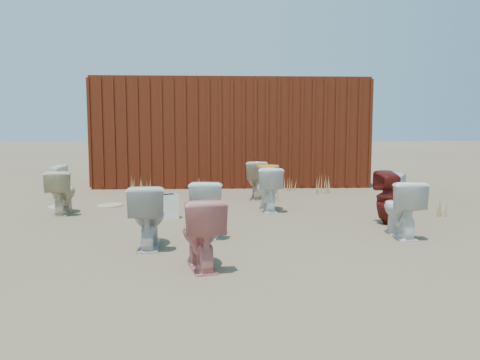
{
  "coord_description": "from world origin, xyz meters",
  "views": [
    {
      "loc": [
        -0.33,
        -6.01,
        1.25
      ],
      "look_at": [
        0.0,
        0.6,
        0.55
      ],
      "focal_mm": 35.0,
      "sensor_mm": 36.0,
      "label": 1
    }
  ],
  "objects_px": {
    "toilet_back_beige_left": "(62,192)",
    "toilet_back_yellowlid": "(268,189)",
    "toilet_front_e": "(401,208)",
    "loose_tank": "(160,207)",
    "toilet_front_a": "(148,216)",
    "toilet_front_c": "(209,208)",
    "toilet_front_pink": "(201,233)",
    "toilet_back_beige_right": "(257,180)",
    "toilet_front_maroon": "(389,198)",
    "shipping_container": "(230,133)",
    "toilet_back_e": "(394,194)",
    "toilet_back_a": "(57,181)"
  },
  "relations": [
    {
      "from": "toilet_back_beige_left",
      "to": "toilet_back_yellowlid",
      "type": "bearing_deg",
      "value": 178.3
    },
    {
      "from": "toilet_front_e",
      "to": "loose_tank",
      "type": "height_order",
      "value": "toilet_front_e"
    },
    {
      "from": "toilet_front_a",
      "to": "toilet_front_c",
      "type": "relative_size",
      "value": 1.02
    },
    {
      "from": "toilet_front_a",
      "to": "toilet_back_beige_left",
      "type": "xyz_separation_m",
      "value": [
        -1.58,
        2.1,
        -0.01
      ]
    },
    {
      "from": "toilet_front_pink",
      "to": "toilet_back_beige_right",
      "type": "bearing_deg",
      "value": -114.28
    },
    {
      "from": "toilet_front_maroon",
      "to": "toilet_back_beige_right",
      "type": "relative_size",
      "value": 1.02
    },
    {
      "from": "toilet_front_c",
      "to": "toilet_back_beige_right",
      "type": "relative_size",
      "value": 0.95
    },
    {
      "from": "shipping_container",
      "to": "toilet_front_a",
      "type": "xyz_separation_m",
      "value": [
        -1.07,
        -6.23,
        -0.86
      ]
    },
    {
      "from": "toilet_front_a",
      "to": "loose_tank",
      "type": "height_order",
      "value": "toilet_front_a"
    },
    {
      "from": "toilet_front_a",
      "to": "toilet_front_pink",
      "type": "relative_size",
      "value": 1.05
    },
    {
      "from": "toilet_back_beige_left",
      "to": "toilet_front_e",
      "type": "bearing_deg",
      "value": 154.59
    },
    {
      "from": "toilet_front_a",
      "to": "toilet_back_e",
      "type": "relative_size",
      "value": 1.06
    },
    {
      "from": "shipping_container",
      "to": "toilet_back_e",
      "type": "xyz_separation_m",
      "value": [
        2.25,
        -4.57,
        -0.88
      ]
    },
    {
      "from": "toilet_back_beige_right",
      "to": "toilet_front_a",
      "type": "bearing_deg",
      "value": 72.18
    },
    {
      "from": "toilet_front_a",
      "to": "toilet_front_maroon",
      "type": "height_order",
      "value": "toilet_front_maroon"
    },
    {
      "from": "toilet_front_c",
      "to": "toilet_back_yellowlid",
      "type": "distance_m",
      "value": 1.95
    },
    {
      "from": "shipping_container",
      "to": "toilet_front_a",
      "type": "bearing_deg",
      "value": -99.76
    },
    {
      "from": "toilet_back_a",
      "to": "toilet_back_beige_right",
      "type": "bearing_deg",
      "value": -155.42
    },
    {
      "from": "toilet_front_c",
      "to": "toilet_front_e",
      "type": "xyz_separation_m",
      "value": [
        2.27,
        -0.14,
        0.0
      ]
    },
    {
      "from": "toilet_back_yellowlid",
      "to": "loose_tank",
      "type": "relative_size",
      "value": 1.37
    },
    {
      "from": "toilet_back_e",
      "to": "loose_tank",
      "type": "relative_size",
      "value": 1.29
    },
    {
      "from": "toilet_front_e",
      "to": "toilet_back_e",
      "type": "distance_m",
      "value": 1.35
    },
    {
      "from": "toilet_back_e",
      "to": "toilet_front_pink",
      "type": "bearing_deg",
      "value": 76.56
    },
    {
      "from": "toilet_front_e",
      "to": "toilet_back_a",
      "type": "distance_m",
      "value": 6.17
    },
    {
      "from": "toilet_front_maroon",
      "to": "toilet_front_e",
      "type": "height_order",
      "value": "toilet_front_maroon"
    },
    {
      "from": "shipping_container",
      "to": "toilet_back_beige_right",
      "type": "height_order",
      "value": "shipping_container"
    },
    {
      "from": "toilet_front_c",
      "to": "toilet_back_beige_left",
      "type": "distance_m",
      "value": 2.74
    },
    {
      "from": "toilet_front_a",
      "to": "toilet_back_beige_left",
      "type": "distance_m",
      "value": 2.63
    },
    {
      "from": "shipping_container",
      "to": "toilet_back_yellowlid",
      "type": "distance_m",
      "value": 4.1
    },
    {
      "from": "shipping_container",
      "to": "toilet_front_e",
      "type": "relative_size",
      "value": 8.94
    },
    {
      "from": "toilet_front_e",
      "to": "toilet_back_beige_right",
      "type": "height_order",
      "value": "toilet_back_beige_right"
    },
    {
      "from": "toilet_front_pink",
      "to": "loose_tank",
      "type": "distance_m",
      "value": 2.49
    },
    {
      "from": "toilet_front_maroon",
      "to": "loose_tank",
      "type": "bearing_deg",
      "value": -18.69
    },
    {
      "from": "shipping_container",
      "to": "toilet_back_e",
      "type": "height_order",
      "value": "shipping_container"
    },
    {
      "from": "toilet_front_c",
      "to": "toilet_back_yellowlid",
      "type": "height_order",
      "value": "toilet_back_yellowlid"
    },
    {
      "from": "toilet_back_a",
      "to": "loose_tank",
      "type": "xyz_separation_m",
      "value": [
        2.15,
        -2.19,
        -0.14
      ]
    },
    {
      "from": "toilet_front_e",
      "to": "toilet_back_a",
      "type": "xyz_separation_m",
      "value": [
        -5.14,
        3.42,
        -0.02
      ]
    },
    {
      "from": "toilet_back_yellowlid",
      "to": "toilet_back_beige_right",
      "type": "bearing_deg",
      "value": -90.27
    },
    {
      "from": "shipping_container",
      "to": "toilet_back_a",
      "type": "bearing_deg",
      "value": -143.46
    },
    {
      "from": "toilet_front_a",
      "to": "toilet_front_maroon",
      "type": "bearing_deg",
      "value": -164.36
    },
    {
      "from": "toilet_back_yellowlid",
      "to": "toilet_back_e",
      "type": "distance_m",
      "value": 1.88
    },
    {
      "from": "toilet_front_pink",
      "to": "toilet_back_e",
      "type": "xyz_separation_m",
      "value": [
        2.73,
        2.45,
        -0.0
      ]
    },
    {
      "from": "toilet_front_maroon",
      "to": "toilet_front_e",
      "type": "bearing_deg",
      "value": 71.91
    },
    {
      "from": "toilet_back_e",
      "to": "toilet_back_beige_right",
      "type": "bearing_deg",
      "value": -10.49
    },
    {
      "from": "toilet_front_pink",
      "to": "toilet_front_maroon",
      "type": "xyz_separation_m",
      "value": [
        2.44,
        1.87,
        0.03
      ]
    },
    {
      "from": "toilet_front_e",
      "to": "toilet_back_a",
      "type": "relative_size",
      "value": 1.07
    },
    {
      "from": "toilet_front_c",
      "to": "toilet_front_pink",
      "type": "bearing_deg",
      "value": 95.02
    },
    {
      "from": "toilet_back_beige_left",
      "to": "toilet_back_yellowlid",
      "type": "height_order",
      "value": "toilet_back_yellowlid"
    },
    {
      "from": "toilet_front_a",
      "to": "toilet_front_pink",
      "type": "distance_m",
      "value": 0.99
    },
    {
      "from": "toilet_front_a",
      "to": "toilet_back_beige_right",
      "type": "distance_m",
      "value": 3.81
    }
  ]
}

